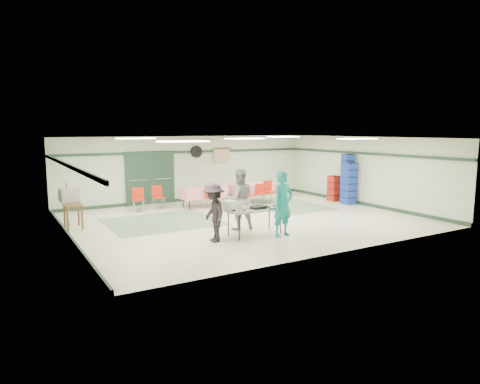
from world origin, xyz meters
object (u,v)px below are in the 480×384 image
chair_d (212,194)px  crate_stack_red (334,188)px  serving_table (255,210)px  crate_stack_blue_a (347,179)px  crate_stack_blue_b (349,183)px  printer_table (73,208)px  volunteer_dark (214,213)px  chair_loose_b (138,197)px  volunteer_grey (239,199)px  office_printer (69,195)px  broom (67,203)px  chair_b (248,193)px  chair_a (261,192)px  dining_table_a (252,188)px  chair_c (269,189)px  chair_loose_a (158,195)px  volunteer_teal (283,204)px  dining_table_b (203,192)px

chair_d → crate_stack_red: 5.34m
serving_table → chair_d: 4.26m
crate_stack_blue_a → crate_stack_blue_b: bearing=-90.0°
crate_stack_red → printer_table: (-10.30, 0.19, 0.09)m
volunteer_dark → crate_stack_blue_b: size_ratio=0.94×
chair_loose_b → volunteer_grey: bearing=-54.8°
crate_stack_red → office_printer: (-10.30, 0.78, 0.43)m
serving_table → broom: size_ratio=1.28×
crate_stack_blue_b → chair_b: bearing=153.7°
serving_table → printer_table: 5.54m
chair_a → chair_d: chair_d is taller
volunteer_grey → chair_b: bearing=-115.8°
dining_table_a → serving_table: bearing=-119.2°
chair_a → chair_c: bearing=11.5°
dining_table_a → chair_loose_b: (-4.68, 0.28, -0.03)m
chair_b → chair_loose_a: size_ratio=0.91×
chair_b → printer_table: size_ratio=1.01×
volunteer_dark → chair_b: 5.63m
dining_table_a → crate_stack_blue_b: bearing=-35.5°
serving_table → chair_c: size_ratio=1.87×
chair_c → office_printer: (-7.66, -0.15, 0.39)m
volunteer_teal → serving_table: bearing=131.7°
chair_loose_a → crate_stack_red: size_ratio=0.83×
volunteer_grey → printer_table: bearing=-22.0°
volunteer_grey → office_printer: volunteer_grey is taller
chair_c → chair_d: chair_c is taller
volunteer_teal → volunteer_grey: 1.48m
chair_loose_a → office_printer: size_ratio=1.65×
dining_table_b → chair_loose_a: size_ratio=1.99×
dining_table_b → chair_loose_b: size_ratio=1.99×
crate_stack_red → crate_stack_blue_b: crate_stack_blue_b is taller
chair_c → printer_table: bearing=178.7°
serving_table → printer_table: bearing=137.3°
dining_table_a → printer_table: dining_table_a is taller
dining_table_a → chair_c: bearing=-47.6°
volunteer_teal → chair_c: (2.73, 4.70, -0.35)m
chair_loose_a → printer_table: chair_loose_a is taller
chair_loose_b → crate_stack_blue_b: 8.25m
chair_c → serving_table: bearing=-135.2°
dining_table_a → chair_a: size_ratio=2.17×
chair_c → chair_b: bearing=174.1°
volunteer_grey → crate_stack_blue_b: bearing=-155.9°
crate_stack_red → broom: broom is taller
serving_table → volunteer_teal: bearing=-42.8°
chair_d → crate_stack_blue_b: 5.56m
volunteer_dark → chair_loose_a: 5.33m
dining_table_b → chair_b: bearing=-18.8°
printer_table → chair_loose_a: bearing=29.2°
chair_loose_a → office_printer: (-3.31, -1.19, 0.42)m
volunteer_grey → broom: size_ratio=1.35×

